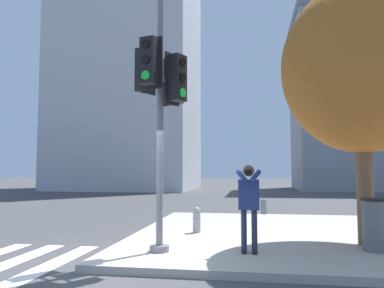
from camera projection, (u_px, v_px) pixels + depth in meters
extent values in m
plane|color=#424244|center=(115.00, 267.00, 6.61)|extent=(160.00, 160.00, 0.00)
cube|color=#ADA89E|center=(295.00, 235.00, 9.52)|extent=(8.00, 8.00, 0.14)
cube|color=silver|center=(55.00, 263.00, 6.92)|extent=(0.41, 3.07, 0.01)
cube|color=silver|center=(15.00, 261.00, 7.05)|extent=(0.41, 3.07, 0.01)
cylinder|color=slate|center=(159.00, 248.00, 7.25)|extent=(0.39, 0.39, 0.12)
cylinder|color=slate|center=(160.00, 119.00, 7.43)|extent=(0.13, 0.13, 4.96)
cylinder|color=slate|center=(167.00, 80.00, 7.64)|extent=(0.16, 0.25, 0.05)
cube|color=black|center=(174.00, 82.00, 7.84)|extent=(0.38, 0.35, 0.90)
cube|color=black|center=(170.00, 81.00, 7.74)|extent=(0.38, 0.22, 1.02)
cylinder|color=black|center=(179.00, 70.00, 7.97)|extent=(0.16, 0.11, 0.17)
cylinder|color=black|center=(178.00, 84.00, 7.95)|extent=(0.16, 0.11, 0.17)
cylinder|color=green|center=(178.00, 97.00, 7.93)|extent=(0.16, 0.11, 0.17)
cylinder|color=slate|center=(156.00, 65.00, 7.32)|extent=(0.11, 0.26, 0.05)
cube|color=black|center=(149.00, 61.00, 7.10)|extent=(0.35, 0.31, 0.90)
cube|color=black|center=(153.00, 63.00, 7.22)|extent=(0.41, 0.13, 1.02)
cylinder|color=black|center=(146.00, 44.00, 6.99)|extent=(0.17, 0.07, 0.17)
cylinder|color=black|center=(146.00, 59.00, 6.97)|extent=(0.17, 0.07, 0.17)
cylinder|color=green|center=(145.00, 75.00, 6.95)|extent=(0.17, 0.07, 0.17)
cylinder|color=slate|center=(153.00, 69.00, 7.61)|extent=(0.26, 0.16, 0.05)
cube|color=black|center=(144.00, 71.00, 7.76)|extent=(0.35, 0.37, 0.90)
cube|color=black|center=(149.00, 70.00, 7.68)|extent=(0.20, 0.39, 1.02)
cylinder|color=black|center=(139.00, 57.00, 7.85)|extent=(0.10, 0.17, 0.17)
cylinder|color=black|center=(139.00, 71.00, 7.83)|extent=(0.10, 0.17, 0.17)
cylinder|color=green|center=(139.00, 86.00, 7.81)|extent=(0.10, 0.17, 0.17)
cylinder|color=slate|center=(168.00, 80.00, 7.36)|extent=(0.25, 0.17, 0.05)
cube|color=black|center=(177.00, 78.00, 7.21)|extent=(0.35, 0.38, 0.90)
cube|color=black|center=(172.00, 79.00, 7.29)|extent=(0.22, 0.38, 1.02)
cylinder|color=black|center=(183.00, 62.00, 7.15)|extent=(0.11, 0.16, 0.17)
cylinder|color=black|center=(183.00, 77.00, 7.13)|extent=(0.11, 0.16, 0.17)
cylinder|color=green|center=(183.00, 93.00, 7.11)|extent=(0.11, 0.16, 0.17)
cube|color=black|center=(244.00, 252.00, 7.12)|extent=(0.09, 0.24, 0.05)
cube|color=black|center=(255.00, 252.00, 7.09)|extent=(0.09, 0.24, 0.05)
cylinder|color=#282D42|center=(244.00, 231.00, 7.20)|extent=(0.11, 0.11, 0.82)
cylinder|color=#282D42|center=(254.00, 231.00, 7.17)|extent=(0.11, 0.11, 0.82)
cube|color=navy|center=(249.00, 194.00, 7.24)|extent=(0.40, 0.22, 0.58)
sphere|color=brown|center=(249.00, 171.00, 7.27)|extent=(0.22, 0.22, 0.22)
cube|color=black|center=(248.00, 172.00, 6.96)|extent=(0.12, 0.10, 0.09)
cylinder|color=black|center=(248.00, 172.00, 6.89)|extent=(0.06, 0.08, 0.06)
cylinder|color=navy|center=(241.00, 176.00, 7.15)|extent=(0.23, 0.35, 0.23)
cylinder|color=navy|center=(256.00, 176.00, 7.10)|extent=(0.23, 0.35, 0.23)
cube|color=#B7B2A8|center=(264.00, 207.00, 7.20)|extent=(0.10, 0.20, 0.26)
cylinder|color=brown|center=(365.00, 182.00, 8.01)|extent=(0.35, 0.35, 2.63)
ellipsoid|color=#A86023|center=(361.00, 67.00, 8.19)|extent=(3.43, 3.43, 3.78)
cylinder|color=#99999E|center=(197.00, 223.00, 9.50)|extent=(0.19, 0.19, 0.50)
sphere|color=#99999E|center=(197.00, 210.00, 9.52)|extent=(0.17, 0.17, 0.17)
cylinder|color=#99999E|center=(196.00, 221.00, 9.38)|extent=(0.09, 0.06, 0.09)
cylinder|color=#5B5B60|center=(378.00, 226.00, 7.33)|extent=(0.59, 0.59, 0.97)
cylinder|color=black|center=(377.00, 200.00, 7.36)|extent=(0.61, 0.61, 0.04)
cube|color=#BCBCC1|center=(130.00, 76.00, 36.12)|extent=(12.41, 10.75, 21.82)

